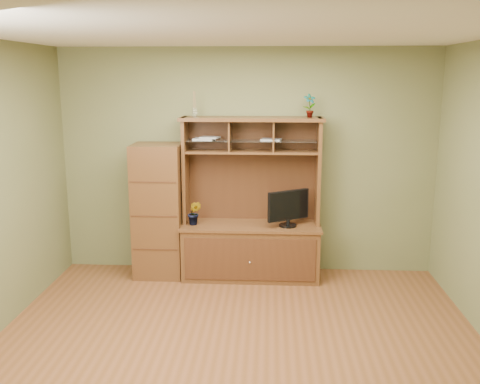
{
  "coord_description": "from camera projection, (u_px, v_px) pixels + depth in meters",
  "views": [
    {
      "loc": [
        0.27,
        -4.37,
        2.37
      ],
      "look_at": [
        -0.04,
        1.2,
        1.15
      ],
      "focal_mm": 40.0,
      "sensor_mm": 36.0,
      "label": 1
    }
  ],
  "objects": [
    {
      "name": "reed_diffuser",
      "position": [
        194.0,
        107.0,
        6.15
      ],
      "size": [
        0.06,
        0.06,
        0.29
      ],
      "color": "silver",
      "rests_on": "media_hutch"
    },
    {
      "name": "magazines",
      "position": [
        227.0,
        139.0,
        6.21
      ],
      "size": [
        1.04,
        0.22,
        0.04
      ],
      "color": "#B3B3B8",
      "rests_on": "media_hutch"
    },
    {
      "name": "side_cabinet",
      "position": [
        159.0,
        211.0,
        6.36
      ],
      "size": [
        0.57,
        0.52,
        1.59
      ],
      "color": "#482A14",
      "rests_on": "room"
    },
    {
      "name": "orchid_plant",
      "position": [
        194.0,
        213.0,
        6.25
      ],
      "size": [
        0.17,
        0.15,
        0.29
      ],
      "primitive_type": "imported",
      "rotation": [
        0.0,
        0.0,
        -0.15
      ],
      "color": "#22531C",
      "rests_on": "media_hutch"
    },
    {
      "name": "room",
      "position": [
        237.0,
        199.0,
        4.5
      ],
      "size": [
        4.54,
        4.04,
        2.74
      ],
      "color": "brown",
      "rests_on": "ground"
    },
    {
      "name": "media_hutch",
      "position": [
        251.0,
        234.0,
        6.36
      ],
      "size": [
        1.66,
        0.61,
        1.9
      ],
      "color": "#482A14",
      "rests_on": "room"
    },
    {
      "name": "monitor",
      "position": [
        288.0,
        208.0,
        6.18
      ],
      "size": [
        0.48,
        0.32,
        0.42
      ],
      "rotation": [
        0.0,
        0.0,
        0.56
      ],
      "color": "black",
      "rests_on": "media_hutch"
    },
    {
      "name": "top_plant",
      "position": [
        310.0,
        106.0,
        6.07
      ],
      "size": [
        0.16,
        0.13,
        0.27
      ],
      "primitive_type": "imported",
      "rotation": [
        0.0,
        0.0,
        0.26
      ],
      "color": "#286824",
      "rests_on": "media_hutch"
    }
  ]
}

